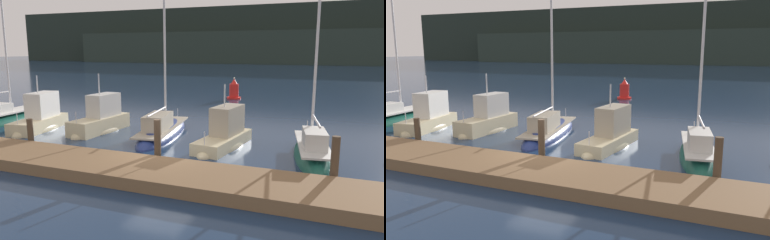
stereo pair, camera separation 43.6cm
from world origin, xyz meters
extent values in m
plane|color=#192D4C|center=(0.00, 0.00, 0.00)|extent=(400.00, 400.00, 0.00)
cube|color=brown|center=(0.00, -1.81, 0.23)|extent=(36.10, 2.80, 0.45)
cylinder|color=#4C3D2D|center=(-6.77, -0.16, 0.72)|extent=(0.28, 0.28, 1.43)
cylinder|color=#4C3D2D|center=(0.00, -0.16, 0.94)|extent=(0.28, 0.28, 1.87)
cylinder|color=#4C3D2D|center=(6.77, -0.16, 0.89)|extent=(0.28, 0.28, 1.78)
ellipsoid|color=#195647|center=(-13.25, 4.03, 0.00)|extent=(2.52, 8.59, 1.20)
cube|color=silver|center=(-13.25, 4.03, 0.67)|extent=(2.12, 7.21, 0.08)
cylinder|color=silver|center=(-13.30, 4.70, 5.59)|extent=(0.12, 0.12, 9.85)
cylinder|color=silver|center=(-13.53, 7.92, 0.92)|extent=(0.04, 0.04, 0.50)
ellipsoid|color=beige|center=(-9.55, 3.25, 0.00)|extent=(2.44, 4.86, 1.38)
cube|color=beige|center=(-9.55, 3.25, 0.35)|extent=(2.23, 4.38, 0.70)
cube|color=silver|center=(-9.64, 3.70, 1.43)|extent=(1.44, 2.21, 1.46)
cube|color=black|center=(-9.82, 4.61, 1.65)|extent=(0.97, 0.46, 0.65)
cylinder|color=silver|center=(-9.57, 3.34, 2.67)|extent=(0.07, 0.07, 1.02)
cylinder|color=silver|center=(-9.16, 1.33, 1.00)|extent=(0.04, 0.04, 0.60)
ellipsoid|color=beige|center=(-5.95, 4.17, 0.00)|extent=(1.69, 4.60, 1.17)
cube|color=beige|center=(-5.95, 4.17, 0.42)|extent=(1.55, 4.14, 0.84)
cube|color=silver|center=(-5.93, 4.62, 1.49)|extent=(1.10, 2.04, 1.30)
cube|color=black|center=(-5.89, 5.53, 1.68)|extent=(0.90, 0.30, 0.58)
cylinder|color=silver|center=(-5.95, 4.26, 2.73)|extent=(0.07, 0.07, 1.18)
cylinder|color=silver|center=(-6.04, 2.27, 1.14)|extent=(0.04, 0.04, 0.60)
ellipsoid|color=navy|center=(-2.22, 4.78, 0.00)|extent=(3.05, 7.57, 1.30)
cube|color=#A39984|center=(-2.22, 4.78, 0.45)|extent=(2.56, 6.36, 0.08)
cube|color=#A39984|center=(-2.07, 3.91, 0.91)|extent=(1.47, 2.51, 0.82)
cylinder|color=silver|center=(-2.33, 5.37, 5.09)|extent=(0.12, 0.12, 9.28)
cylinder|color=silver|center=(-2.05, 3.82, 1.47)|extent=(0.64, 3.11, 0.09)
cylinder|color=silver|center=(-2.82, 8.12, 0.70)|extent=(0.04, 0.04, 0.50)
ellipsoid|color=beige|center=(1.66, 3.51, 0.00)|extent=(2.00, 4.95, 1.19)
cube|color=beige|center=(1.66, 3.51, 0.28)|extent=(1.83, 4.46, 0.56)
cube|color=#A39984|center=(1.71, 3.99, 1.25)|extent=(1.23, 2.22, 1.38)
cube|color=black|center=(1.82, 4.95, 1.46)|extent=(0.91, 0.37, 0.62)
cylinder|color=silver|center=(1.67, 3.61, 2.49)|extent=(0.07, 0.07, 1.09)
cylinder|color=silver|center=(1.43, 1.50, 0.86)|extent=(0.04, 0.04, 0.60)
ellipsoid|color=#195647|center=(5.79, 3.18, 0.00)|extent=(2.44, 6.03, 1.42)
cube|color=silver|center=(5.79, 3.18, 0.64)|extent=(2.05, 5.06, 0.08)
cube|color=silver|center=(5.91, 2.49, 1.03)|extent=(1.18, 2.00, 0.70)
cylinder|color=silver|center=(5.71, 3.65, 4.54)|extent=(0.12, 0.12, 7.80)
cylinder|color=silver|center=(5.94, 2.30, 1.82)|extent=(0.55, 2.70, 0.09)
cylinder|color=silver|center=(5.33, 5.84, 0.89)|extent=(0.04, 0.04, 0.50)
cylinder|color=red|center=(-2.80, 21.23, 0.08)|extent=(1.35, 1.35, 0.16)
cylinder|color=red|center=(-2.80, 21.23, 0.79)|extent=(0.90, 0.90, 1.25)
cone|color=red|center=(-2.80, 21.23, 1.66)|extent=(0.63, 0.63, 0.50)
sphere|color=#F9EAB7|center=(-2.80, 21.23, 1.96)|extent=(0.16, 0.16, 0.16)
cube|color=#1E2823|center=(0.00, 119.83, 9.55)|extent=(240.00, 16.00, 19.10)
cube|color=#26332C|center=(-13.38, 109.83, 5.25)|extent=(144.00, 10.00, 10.50)
cube|color=#F4DB8C|center=(-36.80, 111.78, 3.48)|extent=(0.80, 0.10, 0.80)
cube|color=#F4DB8C|center=(16.61, 111.78, 1.24)|extent=(0.80, 0.10, 0.80)
cube|color=#F4DB8C|center=(-11.37, 111.78, 2.21)|extent=(0.80, 0.10, 0.80)
cube|color=#F4DB8C|center=(-33.22, 111.78, 7.97)|extent=(0.80, 0.10, 0.80)
cube|color=#F4DB8C|center=(-24.09, 111.78, 4.71)|extent=(0.80, 0.10, 0.80)
cube|color=#F4DB8C|center=(-1.26, 111.78, 1.58)|extent=(0.80, 0.10, 0.80)
camera|label=1|loc=(6.85, -13.35, 4.65)|focal=35.00mm
camera|label=2|loc=(7.25, -13.18, 4.65)|focal=35.00mm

